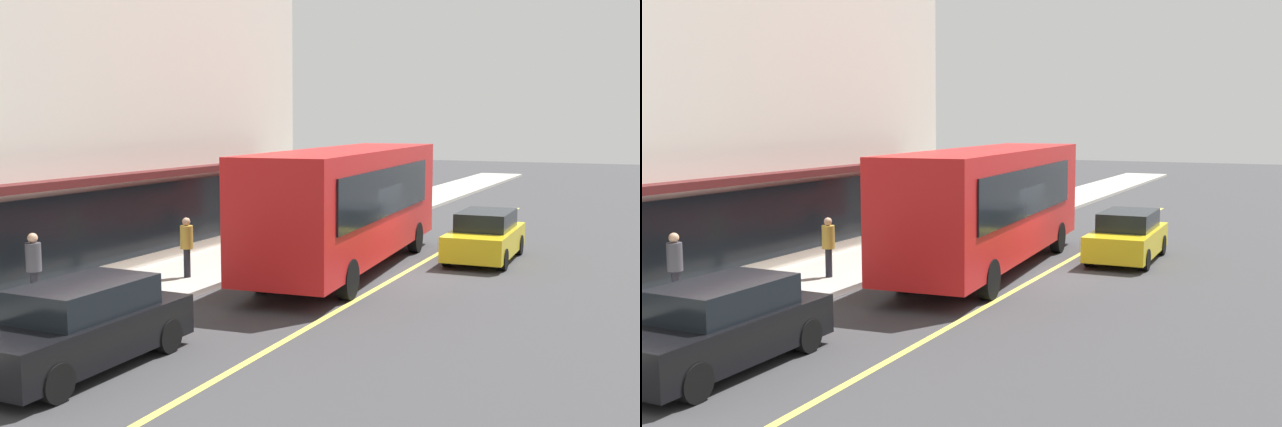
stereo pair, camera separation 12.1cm
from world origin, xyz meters
The scene contains 9 objects.
ground centered at (0.00, 0.00, 0.00)m, with size 120.00×120.00×0.00m, color #38383A.
sidewalk centered at (0.00, 5.27, 0.07)m, with size 80.00×3.13×0.15m, color #B2ADA3.
lane_centre_stripe centered at (0.00, 0.00, 0.00)m, with size 36.00×0.16×0.01m, color #D8D14C.
bus centered at (0.19, 1.62, 1.99)m, with size 11.28×3.33×3.50m.
traffic_light centered at (5.43, 4.37, 2.53)m, with size 0.30×0.52×3.20m.
car_black centered at (-9.96, 2.46, 0.74)m, with size 4.31×1.88×1.52m.
car_yellow centered at (3.36, -1.62, 0.74)m, with size 4.34×1.94×1.52m.
pedestrian_near_storefront centered at (-7.42, 6.10, 1.16)m, with size 0.34×0.34×1.68m.
pedestrian_at_corner centered at (-3.29, 4.85, 1.11)m, with size 0.34×0.34×1.61m.
Camera 1 is at (-19.92, -6.75, 4.33)m, focal length 42.73 mm.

